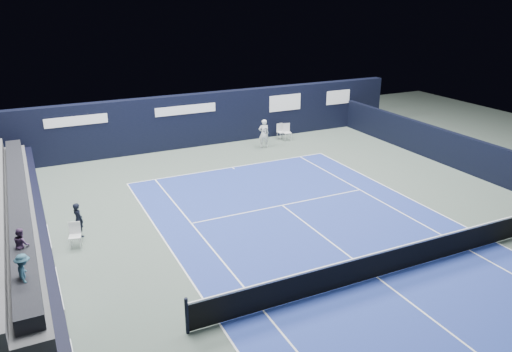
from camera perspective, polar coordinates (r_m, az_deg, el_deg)
The scene contains 12 objects.
ground at distance 18.25m, azimuth 9.70°, elevation -8.36°, with size 48.00×48.00×0.00m, color #4A584D.
court_surface at distance 16.90m, azimuth 13.65°, elevation -11.19°, with size 10.97×23.77×0.01m, color navy.
enclosure_wall_right at distance 27.36m, azimuth 23.17°, elevation 2.17°, with size 0.30×22.00×1.80m, color black.
folding_chair_back_a at distance 30.95m, azimuth 3.53°, elevation 5.19°, with size 0.52×0.51×1.03m.
folding_chair_back_b at distance 31.17m, azimuth 2.82°, elevation 5.25°, with size 0.46×0.45×0.97m.
line_judge_chair at distance 19.16m, azimuth -20.00°, elevation -6.14°, with size 0.49×0.48×0.93m.
line_judge at distance 19.82m, azimuth -19.64°, elevation -4.73°, with size 0.49×0.32×1.35m, color black.
court_markings at distance 16.89m, azimuth 13.66°, elevation -11.17°, with size 11.03×23.83×0.00m.
tennis_net at distance 16.64m, azimuth 13.80°, elevation -9.71°, with size 12.90×0.10×1.10m.
back_sponsor_wall at distance 29.86m, azimuth -6.30°, elevation 6.45°, with size 26.00×0.63×3.10m.
side_barrier_left at distance 18.68m, azimuth -22.98°, elevation -7.02°, with size 0.33×22.00×1.20m.
tennis_player at distance 29.32m, azimuth 0.90°, elevation 4.89°, with size 0.69×0.88×1.69m.
Camera 1 is at (-9.59, -10.86, 8.70)m, focal length 35.00 mm.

